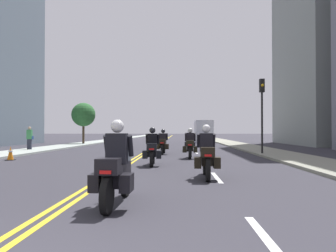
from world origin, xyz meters
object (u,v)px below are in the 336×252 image
at_px(motorcycle_0, 116,171).
at_px(motorcycle_2, 152,150).
at_px(motorcycle_3, 190,146).
at_px(traffic_cone_1, 10,153).
at_px(motorcycle_5, 190,142).
at_px(traffic_light_near, 262,102).
at_px(parked_truck, 203,132).
at_px(street_tree_0, 83,115).
at_px(motorcycle_1, 206,156).
at_px(motorcycle_4, 163,144).
at_px(pedestrian_1, 30,138).

relative_size(motorcycle_0, motorcycle_2, 1.04).
bearing_deg(motorcycle_2, motorcycle_3, 63.34).
bearing_deg(motorcycle_3, traffic_cone_1, -167.93).
xyz_separation_m(motorcycle_5, traffic_light_near, (4.21, -4.41, 2.53)).
xyz_separation_m(traffic_cone_1, parked_truck, (11.54, 28.01, 0.93)).
height_order(traffic_cone_1, street_tree_0, street_tree_0).
relative_size(motorcycle_3, street_tree_0, 0.47).
distance_m(motorcycle_1, motorcycle_4, 10.80).
distance_m(motorcycle_0, pedestrian_1, 19.91).
bearing_deg(pedestrian_1, street_tree_0, 83.68).
height_order(motorcycle_4, traffic_light_near, traffic_light_near).
xyz_separation_m(motorcycle_1, parked_truck, (2.35, 34.04, 0.61)).
relative_size(motorcycle_0, traffic_light_near, 0.50).
xyz_separation_m(motorcycle_0, motorcycle_1, (2.06, 3.83, -0.00)).
distance_m(motorcycle_2, motorcycle_5, 10.81).
xyz_separation_m(traffic_light_near, parked_truck, (-1.80, 24.11, -1.90)).
distance_m(motorcycle_4, traffic_cone_1, 8.68).
bearing_deg(motorcycle_2, motorcycle_4, 86.84).
relative_size(motorcycle_4, pedestrian_1, 1.27).
distance_m(motorcycle_4, street_tree_0, 17.62).
bearing_deg(traffic_cone_1, motorcycle_5, 42.31).
bearing_deg(motorcycle_1, traffic_cone_1, 148.16).
distance_m(motorcycle_0, motorcycle_2, 7.53).
distance_m(motorcycle_5, pedestrian_1, 11.64).
bearing_deg(motorcycle_2, traffic_light_near, 43.38).
height_order(motorcycle_1, traffic_cone_1, motorcycle_1).
height_order(motorcycle_1, motorcycle_5, motorcycle_1).
height_order(motorcycle_4, motorcycle_5, motorcycle_5).
height_order(motorcycle_0, motorcycle_4, motorcycle_0).
bearing_deg(motorcycle_0, motorcycle_3, 83.07).
distance_m(motorcycle_0, motorcycle_1, 4.35).
relative_size(motorcycle_1, parked_truck, 0.36).
bearing_deg(traffic_light_near, motorcycle_3, -150.66).
xyz_separation_m(motorcycle_3, street_tree_0, (-10.90, 17.93, 2.56)).
xyz_separation_m(motorcycle_2, motorcycle_3, (1.71, 3.77, 0.00)).
height_order(motorcycle_0, street_tree_0, street_tree_0).
height_order(motorcycle_4, street_tree_0, street_tree_0).
height_order(motorcycle_2, motorcycle_4, motorcycle_2).
relative_size(motorcycle_2, street_tree_0, 0.48).
distance_m(motorcycle_1, traffic_light_near, 11.05).
distance_m(motorcycle_0, parked_truck, 38.13).
relative_size(motorcycle_0, motorcycle_5, 1.05).
distance_m(motorcycle_3, traffic_light_near, 5.64).
height_order(motorcycle_1, pedestrian_1, pedestrian_1).
xyz_separation_m(motorcycle_4, traffic_light_near, (5.99, -0.71, 2.54)).
xyz_separation_m(motorcycle_1, motorcycle_3, (-0.25, 7.46, -0.02)).
bearing_deg(traffic_cone_1, motorcycle_4, 32.10).
distance_m(motorcycle_1, pedestrian_1, 17.92).
height_order(motorcycle_1, traffic_light_near, traffic_light_near).
distance_m(traffic_light_near, parked_truck, 24.25).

